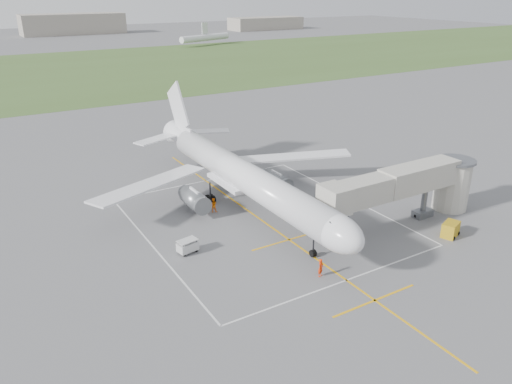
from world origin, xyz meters
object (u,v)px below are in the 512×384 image
baggage_cart (188,246)px  ramp_worker_nose (321,268)px  gpu_unit (451,229)px  airliner (243,176)px  ramp_worker_wing (213,205)px  jet_bridge (414,185)px

baggage_cart → ramp_worker_nose: (9.44, -11.31, 0.19)m
gpu_unit → ramp_worker_nose: (-18.32, 0.87, 0.12)m
airliner → ramp_worker_wing: airliner is taller
airliner → baggage_cart: (-11.18, -7.48, -3.62)m
ramp_worker_nose → gpu_unit: bearing=-28.4°
airliner → ramp_worker_nose: bearing=-95.3°
jet_bridge → ramp_worker_nose: size_ratio=12.11×
ramp_worker_nose → ramp_worker_wing: bearing=71.1°
airliner → gpu_unit: (16.58, -19.65, -3.54)m
airliner → ramp_worker_wing: (-4.03, 0.60, -3.42)m
gpu_unit → baggage_cart: 30.31m
ramp_worker_wing → ramp_worker_nose: bearing=121.6°
ramp_worker_wing → airliner: bearing=-163.5°
airliner → jet_bridge: (15.72, -14.25, 0.35)m
baggage_cart → airliner: bearing=23.4°
airliner → baggage_cart: size_ratio=19.69×
ramp_worker_wing → baggage_cart: bearing=73.4°
airliner → jet_bridge: airliner is taller
baggage_cart → ramp_worker_wing: ramp_worker_wing is taller
jet_bridge → baggage_cart: (-26.90, 6.77, -3.97)m
ramp_worker_nose → airliner: bearing=59.0°
jet_bridge → airliner: bearing=137.8°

